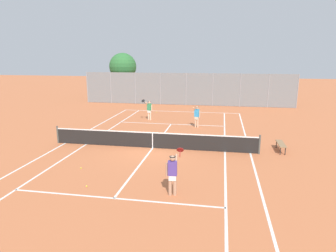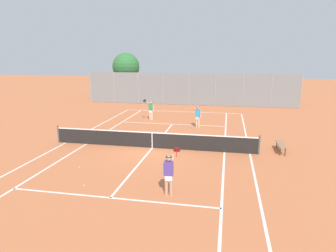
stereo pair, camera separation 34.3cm
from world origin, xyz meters
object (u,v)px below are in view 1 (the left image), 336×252
loose_tennis_ball_4 (157,112)px  tennis_net (153,140)px  player_far_left (149,109)px  tree_behind_left (123,68)px  player_far_right (197,116)px  loose_tennis_ball_2 (87,186)px  loose_tennis_ball_0 (81,168)px  courtside_bench (281,144)px  player_near_side (173,172)px

loose_tennis_ball_4 → tennis_net: bearing=-78.8°
player_far_left → tree_behind_left: 14.06m
tennis_net → tree_behind_left: bearing=112.7°
player_far_left → player_far_right: player_far_left is taller
tennis_net → loose_tennis_ball_2: tennis_net is taller
player_far_right → tree_behind_left: size_ratio=0.29×
player_far_right → loose_tennis_ball_0: (-4.67, -9.41, -0.88)m
player_far_left → player_far_right: bearing=-25.9°
player_far_right → loose_tennis_ball_4: bearing=127.6°
tennis_net → tree_behind_left: 21.79m
loose_tennis_ball_2 → loose_tennis_ball_4: same height
tennis_net → loose_tennis_ball_2: bearing=-104.4°
loose_tennis_ball_0 → loose_tennis_ball_2: size_ratio=1.00×
player_far_right → courtside_bench: bearing=-43.7°
player_near_side → tree_behind_left: tree_behind_left is taller
courtside_bench → loose_tennis_ball_4: bearing=132.0°
tennis_net → player_far_left: size_ratio=6.76×
player_far_left → loose_tennis_ball_2: (0.60, -13.26, -0.89)m
player_near_side → tree_behind_left: 27.79m
player_far_right → loose_tennis_ball_2: (-3.51, -11.26, -0.88)m
loose_tennis_ball_0 → tree_behind_left: 24.63m
player_far_left → loose_tennis_ball_0: player_far_left is taller
loose_tennis_ball_0 → tree_behind_left: size_ratio=0.01×
player_far_left → tree_behind_left: (-6.25, 12.26, 2.90)m
loose_tennis_ball_0 → loose_tennis_ball_4: bearing=88.5°
player_far_left → tennis_net: bearing=-74.9°
loose_tennis_ball_4 → loose_tennis_ball_2: bearing=-87.4°
loose_tennis_ball_0 → tree_behind_left: (-5.70, 23.67, 3.79)m
tennis_net → player_far_right: 6.00m
loose_tennis_ball_2 → courtside_bench: courtside_bench is taller
tree_behind_left → loose_tennis_ball_2: bearing=-75.0°
loose_tennis_ball_2 → courtside_bench: 10.74m
player_near_side → player_far_right: player_near_side is taller
loose_tennis_ball_2 → tree_behind_left: 26.69m
player_near_side → tree_behind_left: bearing=112.1°
player_near_side → loose_tennis_ball_2: (-3.57, 0.09, -0.89)m
loose_tennis_ball_4 → tree_behind_left: size_ratio=0.01×
loose_tennis_ball_0 → courtside_bench: bearing=24.7°
loose_tennis_ball_2 → loose_tennis_ball_0: bearing=121.9°
player_near_side → courtside_bench: (5.08, 6.45, -0.52)m
tennis_net → tree_behind_left: size_ratio=2.14×
loose_tennis_ball_2 → loose_tennis_ball_4: (-0.77, 16.82, 0.00)m
tennis_net → loose_tennis_ball_0: tennis_net is taller
player_near_side → courtside_bench: size_ratio=1.18×
loose_tennis_ball_0 → loose_tennis_ball_2: same height
tennis_net → loose_tennis_ball_4: (-2.22, 11.17, -0.48)m
player_far_right → player_far_left: bearing=154.1°
loose_tennis_ball_0 → loose_tennis_ball_4: size_ratio=1.00×
tennis_net → player_far_right: player_far_right is taller
player_near_side → player_far_right: size_ratio=1.11×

